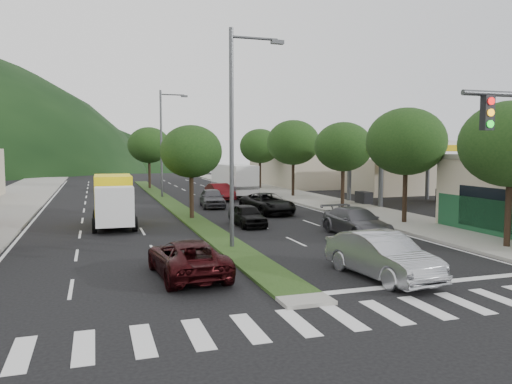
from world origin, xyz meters
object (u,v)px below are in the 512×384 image
object	(u,v)px
car_queue_f	(227,188)
streetlight_mid	(163,138)
streetlight_near	(236,127)
tree_r_c	(343,147)
tree_r_b	(406,142)
car_queue_d	(267,203)
tree_r_e	(260,146)
box_truck	(114,202)
suv_maroon	(187,258)
car_queue_c	(220,192)
motorhome	(234,179)
tree_med_near	(191,152)
tree_med_far	(149,145)
tree_r_d	(293,143)
car_queue_a	(247,215)
sedan_silver	(382,256)
car_queue_e	(212,198)
tree_r_a	(511,144)
car_queue_b	(356,222)

from	to	relation	value
car_queue_f	streetlight_mid	bearing A→B (deg)	-163.81
streetlight_near	tree_r_c	bearing A→B (deg)	45.49
tree_r_b	car_queue_d	world-z (taller)	tree_r_b
tree_r_e	box_truck	distance (m)	29.01
suv_maroon	car_queue_c	world-z (taller)	car_queue_c
streetlight_mid	motorhome	bearing A→B (deg)	-2.57
tree_med_near	streetlight_mid	bearing A→B (deg)	89.22
car_queue_c	tree_r_e	bearing A→B (deg)	51.51
car_queue_f	box_truck	bearing A→B (deg)	-118.52
tree_med_near	motorhome	size ratio (longest dim) A/B	0.74
car_queue_c	tree_med_far	bearing A→B (deg)	103.52
tree_r_d	car_queue_a	distance (m)	18.82
tree_r_b	tree_r_e	bearing A→B (deg)	90.00
tree_r_e	motorhome	size ratio (longest dim) A/B	0.83
streetlight_near	car_queue_c	size ratio (longest dim) A/B	2.21
motorhome	streetlight_near	bearing A→B (deg)	-108.26
tree_med_near	sedan_silver	world-z (taller)	tree_med_near
tree_r_c	car_queue_d	size ratio (longest dim) A/B	1.24
tree_med_near	motorhome	world-z (taller)	tree_med_near
tree_r_b	motorhome	xyz separation A→B (m)	(-5.12, 20.70, -3.41)
tree_r_e	tree_med_near	xyz separation A→B (m)	(-12.00, -22.00, -0.46)
tree_med_near	sedan_silver	size ratio (longest dim) A/B	1.22
streetlight_mid	sedan_silver	distance (m)	32.23
car_queue_a	car_queue_f	world-z (taller)	car_queue_f
tree_r_c	tree_r_d	bearing A→B (deg)	90.00
suv_maroon	tree_med_far	bearing A→B (deg)	-97.82
tree_r_d	tree_r_e	distance (m)	10.00
suv_maroon	motorhome	distance (m)	30.63
tree_r_e	car_queue_e	bearing A→B (deg)	-120.36
tree_med_far	car_queue_f	xyz separation A→B (m)	(6.62, -9.71, -4.32)
sedan_silver	car_queue_d	bearing A→B (deg)	77.49
tree_r_c	box_truck	xyz separation A→B (m)	(-16.94, -3.30, -3.32)
streetlight_near	streetlight_mid	world-z (taller)	same
tree_r_d	motorhome	bearing A→B (deg)	152.17
tree_r_c	car_queue_a	distance (m)	11.68
streetlight_near	car_queue_f	xyz separation A→B (m)	(6.42, 26.29, -4.90)
car_queue_f	motorhome	world-z (taller)	motorhome
tree_r_a	motorhome	world-z (taller)	tree_r_a
car_queue_b	tree_med_near	bearing A→B (deg)	128.57
suv_maroon	car_queue_e	size ratio (longest dim) A/B	1.12
tree_r_d	car_queue_b	bearing A→B (deg)	-103.10
tree_med_far	tree_r_b	bearing A→B (deg)	-69.44
car_queue_b	car_queue_f	size ratio (longest dim) A/B	1.09
sedan_silver	tree_r_c	bearing A→B (deg)	59.79
tree_r_e	tree_med_near	world-z (taller)	tree_r_e
tree_r_c	motorhome	size ratio (longest dim) A/B	0.80
car_queue_b	box_truck	xyz separation A→B (m)	(-12.12, 7.40, 0.68)
tree_r_c	car_queue_f	distance (m)	15.80
tree_r_d	car_queue_e	size ratio (longest dim) A/B	1.64
car_queue_a	car_queue_c	size ratio (longest dim) A/B	0.84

